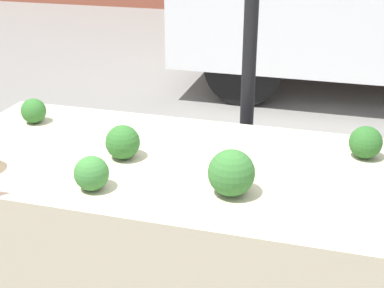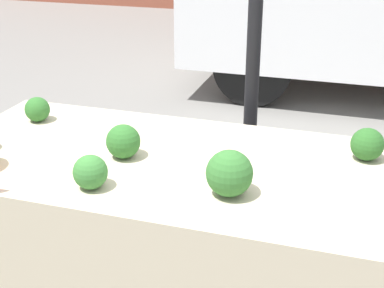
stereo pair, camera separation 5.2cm
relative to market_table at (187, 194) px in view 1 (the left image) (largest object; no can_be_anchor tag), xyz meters
The scene contains 7 objects.
tent_pole 0.85m from the market_table, 83.26° to the left, with size 0.07×0.07×2.22m.
market_table is the anchor object (origin of this frame).
broccoli_head_0 0.75m from the market_table, 25.01° to the left, with size 0.13×0.13×0.13m.
broccoli_head_1 0.41m from the market_table, 140.34° to the right, with size 0.13×0.13×0.13m.
broccoli_head_2 0.89m from the market_table, 160.93° to the left, with size 0.12×0.12×0.12m.
broccoli_head_3 0.31m from the market_table, 34.21° to the right, with size 0.17×0.17×0.17m.
broccoli_head_4 0.33m from the market_table, behind, with size 0.14×0.14×0.14m.
Camera 1 is at (0.52, -1.84, 1.83)m, focal length 50.00 mm.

